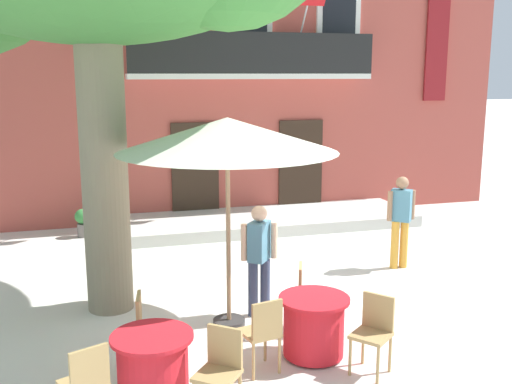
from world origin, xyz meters
The scene contains 15 objects.
ground_plane centered at (0.00, 0.00, 0.00)m, with size 120.00×120.00×0.00m, color silver.
building_facade centered at (0.08, 6.99, 3.75)m, with size 13.00×5.09×7.50m.
entrance_step_platform centered at (0.08, 3.98, 0.12)m, with size 7.00×2.04×0.25m, color silver.
cafe_table_near_tree centered at (-1.05, -2.22, 0.39)m, with size 0.86×0.86×0.76m.
cafe_chair_near_tree_0 centered at (-0.52, -2.76, 0.53)m, with size 0.56×0.56×0.91m.
cafe_chair_near_tree_1 centered at (-0.86, -1.49, 0.53)m, with size 0.52×0.52×0.91m.
cafe_chair_near_tree_2 centered at (-1.77, -2.46, 0.53)m, with size 0.48×0.48×0.91m.
cafe_table_middle centered at (-3.05, -2.74, 0.39)m, with size 0.86×0.86×0.76m.
cafe_chair_middle_0 centered at (-2.42, -3.16, 0.53)m, with size 0.56×0.56×0.91m.
cafe_chair_middle_1 centered at (-3.01, -1.99, 0.53)m, with size 0.45×0.45×0.91m.
cafe_chair_middle_2 centered at (-3.71, -3.10, 0.53)m, with size 0.52×0.52×0.91m.
cafe_umbrella centered at (-1.84, -1.04, 2.61)m, with size 2.90×2.90×2.85m.
ground_planter_left centered at (-3.78, 4.18, 0.34)m, with size 0.34×0.34×0.60m.
pedestrian_near_entrance centered at (-1.34, -0.82, 0.91)m, with size 0.53×0.40×1.61m.
pedestrian_mid_plaza centered at (1.64, 0.53, 0.93)m, with size 0.53×0.39×1.65m.
Camera 1 is at (-3.56, -8.51, 3.40)m, focal length 41.58 mm.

